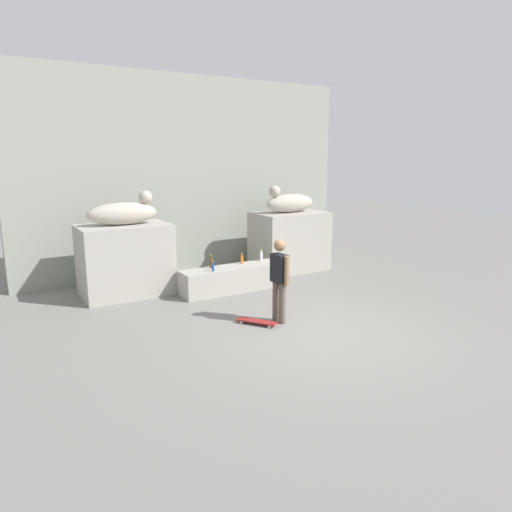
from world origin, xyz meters
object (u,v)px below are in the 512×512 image
object	(u,v)px
bottle_blue	(213,267)
bottle_clear	(261,256)
skateboard	(257,321)
bottle_brown	(211,263)
statue_reclining_left	(124,213)
statue_reclining_right	(289,202)
skater	(279,277)
bottle_orange	(242,259)

from	to	relation	value
bottle_blue	bottle_clear	bearing A→B (deg)	13.06
skateboard	bottle_brown	bearing A→B (deg)	140.10
statue_reclining_left	bottle_clear	world-z (taller)	statue_reclining_left
bottle_brown	bottle_clear	bearing A→B (deg)	1.84
bottle_clear	bottle_brown	bearing A→B (deg)	-178.16
statue_reclining_right	bottle_clear	bearing A→B (deg)	27.20
statue_reclining_right	skater	world-z (taller)	statue_reclining_right
statue_reclining_left	bottle_clear	distance (m)	3.54
skater	skateboard	size ratio (longest dim) A/B	2.17
skateboard	bottle_blue	size ratio (longest dim) A/B	3.05
skater	bottle_clear	distance (m)	2.88
bottle_brown	statue_reclining_right	bearing A→B (deg)	17.21
skater	bottle_orange	distance (m)	2.67
skater	bottle_blue	bearing A→B (deg)	-175.27
statue_reclining_right	bottle_orange	xyz separation A→B (m)	(-2.04, -0.88, -1.24)
bottle_orange	skateboard	bearing A→B (deg)	-113.54
bottle_brown	skateboard	bearing A→B (deg)	-95.13
skater	bottle_clear	bearing A→B (deg)	151.41
skater	statue_reclining_right	bearing A→B (deg)	138.65
statue_reclining_left	bottle_blue	bearing A→B (deg)	-33.76
bottle_orange	bottle_brown	bearing A→B (deg)	-178.64
skateboard	bottle_clear	size ratio (longest dim) A/B	2.63
bottle_blue	bottle_brown	bearing A→B (deg)	72.41
bottle_blue	skateboard	bearing A→B (deg)	-93.26
skater	statue_reclining_left	bearing A→B (deg)	-153.76
statue_reclining_left	skateboard	distance (m)	4.16
bottle_brown	bottle_orange	size ratio (longest dim) A/B	1.18
statue_reclining_right	skateboard	size ratio (longest dim) A/B	2.11
bottle_clear	bottle_brown	xyz separation A→B (m)	(-1.44, -0.05, 0.01)
bottle_blue	bottle_brown	world-z (taller)	bottle_brown
skateboard	bottle_clear	world-z (taller)	bottle_clear
bottle_clear	bottle_orange	bearing A→B (deg)	-177.44
skater	bottle_brown	xyz separation A→B (m)	(-0.24, 2.56, -0.18)
statue_reclining_left	skateboard	xyz separation A→B (m)	(1.54, -3.36, -1.90)
statue_reclining_right	bottle_brown	distance (m)	3.27
skater	skateboard	xyz separation A→B (m)	(-0.46, 0.10, -0.86)
skateboard	bottle_orange	size ratio (longest dim) A/B	2.87
skateboard	bottle_clear	distance (m)	3.09
skater	bottle_orange	size ratio (longest dim) A/B	6.22
statue_reclining_right	skateboard	bearing A→B (deg)	44.01
bottle_blue	bottle_brown	xyz separation A→B (m)	(0.10, 0.31, 0.03)
skateboard	bottle_brown	size ratio (longest dim) A/B	2.43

